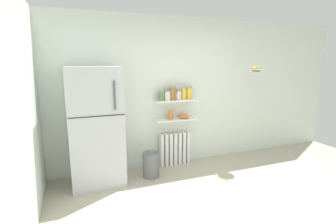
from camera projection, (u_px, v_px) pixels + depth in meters
The scene contains 17 objects.
ground_plane at pixel (219, 203), 3.36m from camera, with size 7.04×7.04×0.00m, color #B2A893.
back_wall at pixel (175, 92), 4.53m from camera, with size 7.04×0.10×2.60m, color silver.
side_wall_left at pixel (16, 120), 2.42m from camera, with size 0.10×4.80×2.60m, color silver.
refrigerator at pixel (96, 127), 3.77m from camera, with size 0.77×0.67×1.78m.
radiator at pixel (175, 149), 4.59m from camera, with size 0.57×0.12×0.58m.
wall_shelf_lower at pixel (176, 120), 4.45m from camera, with size 0.76×0.22×0.03m, color white.
wall_shelf_upper at pixel (176, 101), 4.38m from camera, with size 0.76×0.22×0.03m, color white.
storage_jar_0 at pixel (161, 96), 4.27m from camera, with size 0.10×0.10×0.18m.
storage_jar_1 at pixel (167, 96), 4.31m from camera, with size 0.11×0.11×0.17m.
storage_jar_2 at pixel (173, 93), 4.34m from camera, with size 0.12×0.12×0.23m.
storage_jar_3 at pixel (178, 95), 4.38m from camera, with size 0.10×0.10×0.17m.
storage_jar_4 at pixel (184, 93), 4.41m from camera, with size 0.08×0.08×0.21m.
storage_jar_5 at pixel (189, 93), 4.45m from camera, with size 0.10×0.10×0.22m.
vase at pixel (171, 115), 4.40m from camera, with size 0.08×0.08×0.17m, color #CC7033.
shelf_bowl at pixel (184, 116), 4.50m from camera, with size 0.18×0.18×0.08m, color orange.
trash_bin at pixel (151, 165), 4.09m from camera, with size 0.27×0.27×0.41m, color slate.
hanging_fruit_basket at pixel (256, 70), 4.55m from camera, with size 0.33×0.33×0.10m.
Camera 1 is at (-1.71, -2.12, 1.86)m, focal length 27.00 mm.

